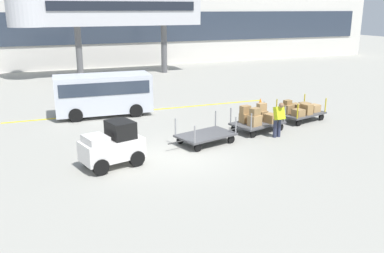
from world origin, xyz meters
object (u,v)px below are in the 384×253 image
baggage_tug (113,146)px  shuttle_van (103,92)px  baggage_handler (279,118)px  safety_cone_far (84,94)px  baggage_cart_middle (257,119)px  baggage_cart_lead (206,135)px  baggage_cart_tail (300,110)px  safety_cone_near (260,103)px

baggage_tug → shuttle_van: 7.39m
baggage_tug → baggage_handler: bearing=5.1°
safety_cone_far → baggage_cart_middle: bearing=-58.1°
baggage_cart_lead → baggage_cart_tail: 5.97m
baggage_cart_tail → safety_cone_near: baggage_cart_tail is taller
baggage_cart_middle → shuttle_van: shuttle_van is taller
safety_cone_far → baggage_cart_lead: bearing=-72.6°
safety_cone_near → safety_cone_far: size_ratio=1.00×
baggage_cart_lead → safety_cone_far: baggage_cart_lead is taller
baggage_tug → baggage_cart_tail: bearing=14.8°
baggage_handler → baggage_cart_tail: bearing=37.1°
baggage_tug → baggage_cart_middle: size_ratio=0.75×
safety_cone_far → safety_cone_near: bearing=-35.3°
baggage_cart_middle → safety_cone_near: (2.49, 3.85, -0.30)m
baggage_cart_tail → safety_cone_near: size_ratio=5.61×
baggage_tug → baggage_cart_lead: (4.02, 1.06, -0.41)m
baggage_handler → safety_cone_far: size_ratio=2.84×
baggage_cart_tail → safety_cone_near: bearing=97.3°
baggage_cart_tail → baggage_handler: bearing=-142.9°
baggage_cart_lead → baggage_tug: bearing=-165.2°
baggage_cart_middle → safety_cone_near: 4.60m
baggage_tug → baggage_handler: baggage_tug is taller
safety_cone_near → safety_cone_far: 10.73m
safety_cone_near → baggage_cart_middle: bearing=-122.9°
baggage_tug → baggage_cart_lead: baggage_tug is taller
baggage_tug → baggage_cart_middle: (6.90, 1.82, -0.18)m
baggage_tug → safety_cone_far: size_ratio=4.20×
baggage_cart_lead → baggage_cart_tail: size_ratio=1.00×
shuttle_van → safety_cone_far: shuttle_van is taller
baggage_tug → safety_cone_far: bearing=86.9°
baggage_handler → safety_cone_near: 5.50m
baggage_tug → baggage_cart_lead: 4.18m
safety_cone_far → baggage_cart_tail: bearing=-45.4°
shuttle_van → baggage_handler: bearing=-47.1°
baggage_cart_lead → shuttle_van: size_ratio=0.63×
baggage_cart_middle → safety_cone_near: baggage_cart_middle is taller
baggage_tug → safety_cone_near: 10.98m
baggage_tug → safety_cone_far: 11.90m
baggage_cart_middle → baggage_handler: (0.32, -1.17, 0.30)m
safety_cone_far → baggage_handler: bearing=-59.6°
baggage_cart_middle → baggage_cart_tail: bearing=14.9°
baggage_cart_lead → safety_cone_far: (-3.38, 10.81, -0.07)m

